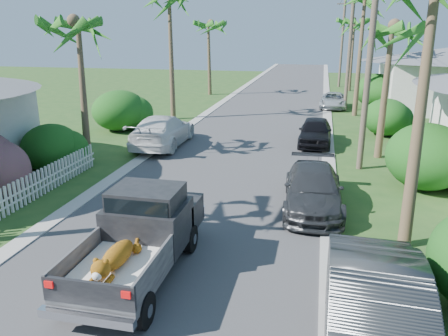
% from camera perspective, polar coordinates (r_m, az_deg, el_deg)
% --- Properties ---
extents(road, '(8.00, 100.00, 0.02)m').
position_cam_1_polar(road, '(31.81, 5.52, 6.98)').
color(road, '#38383A').
rests_on(road, ground).
extents(curb_left, '(0.60, 100.00, 0.06)m').
position_cam_1_polar(curb_left, '(32.60, -2.06, 7.34)').
color(curb_left, '#A5A39E').
rests_on(curb_left, ground).
extents(curb_right, '(0.60, 100.00, 0.06)m').
position_cam_1_polar(curb_right, '(31.59, 13.33, 6.56)').
color(curb_right, '#A5A39E').
rests_on(curb_right, ground).
extents(pickup_truck, '(1.98, 5.12, 2.06)m').
position_cam_1_polar(pickup_truck, '(11.15, -10.43, -8.08)').
color(pickup_truck, black).
rests_on(pickup_truck, ground).
extents(parked_car_rn, '(1.88, 5.15, 1.69)m').
position_cam_1_polar(parked_car_rn, '(8.73, 19.30, -17.95)').
color(parked_car_rn, '#2B2E30').
rests_on(parked_car_rn, ground).
extents(parked_car_rm, '(2.11, 4.76, 1.36)m').
position_cam_1_polar(parked_car_rm, '(14.97, 11.57, -2.75)').
color(parked_car_rm, '#2C2E31').
rests_on(parked_car_rm, ground).
extents(parked_car_rf, '(1.73, 4.13, 1.40)m').
position_cam_1_polar(parked_car_rf, '(23.51, 11.84, 4.66)').
color(parked_car_rf, black).
rests_on(parked_car_rf, ground).
extents(parked_car_rd, '(2.21, 4.33, 1.17)m').
position_cam_1_polar(parked_car_rd, '(35.36, 14.11, 8.54)').
color(parked_car_rd, silver).
rests_on(parked_car_rd, ground).
extents(parked_car_lf, '(2.37, 5.58, 1.60)m').
position_cam_1_polar(parked_car_lf, '(22.92, -8.01, 4.81)').
color(parked_car_lf, silver).
rests_on(parked_car_lf, ground).
extents(palm_l_b, '(4.40, 4.40, 7.40)m').
position_cam_1_polar(palm_l_b, '(20.92, -18.74, 17.66)').
color(palm_l_b, brown).
rests_on(palm_l_b, ground).
extents(palm_l_d, '(4.40, 4.40, 7.70)m').
position_cam_1_polar(palm_l_d, '(41.36, -2.00, 18.41)').
color(palm_l_d, brown).
rests_on(palm_l_d, ground).
extents(palm_r_b, '(4.40, 4.40, 7.20)m').
position_cam_1_polar(palm_r_b, '(21.26, 21.12, 16.88)').
color(palm_r_b, brown).
rests_on(palm_r_b, ground).
extents(palm_r_d, '(4.40, 4.40, 8.00)m').
position_cam_1_polar(palm_r_d, '(46.16, 16.70, 18.00)').
color(palm_r_d, brown).
rests_on(palm_r_d, ground).
extents(shrub_l_c, '(2.40, 2.64, 2.00)m').
position_cam_1_polar(shrub_l_c, '(20.12, -21.66, 2.53)').
color(shrub_l_c, '#1A4814').
rests_on(shrub_l_c, ground).
extents(shrub_l_d, '(3.20, 3.52, 2.40)m').
position_cam_1_polar(shrub_l_d, '(27.16, -13.49, 7.33)').
color(shrub_l_d, '#1A4814').
rests_on(shrub_l_d, ground).
extents(shrub_r_b, '(3.00, 3.30, 2.50)m').
position_cam_1_polar(shrub_r_b, '(18.11, 24.95, 1.38)').
color(shrub_r_b, '#1A4814').
rests_on(shrub_r_b, ground).
extents(shrub_r_c, '(2.60, 2.86, 2.10)m').
position_cam_1_polar(shrub_r_c, '(26.75, 20.43, 6.24)').
color(shrub_r_c, '#1A4814').
rests_on(shrub_r_c, ground).
extents(shrub_r_d, '(3.20, 3.52, 2.60)m').
position_cam_1_polar(shrub_r_d, '(36.59, 19.30, 9.51)').
color(shrub_r_d, '#1A4814').
rests_on(shrub_r_d, ground).
extents(picket_fence, '(0.10, 11.00, 1.00)m').
position_cam_1_polar(picket_fence, '(16.01, -26.07, -3.58)').
color(picket_fence, white).
rests_on(picket_fence, ground).
extents(house_right_far, '(9.00, 8.00, 4.60)m').
position_cam_1_polar(house_right_far, '(37.41, 27.15, 10.01)').
color(house_right_far, silver).
rests_on(house_right_far, ground).
extents(utility_pole_b, '(1.60, 0.26, 9.00)m').
position_cam_1_polar(utility_pole_b, '(19.19, 18.47, 13.14)').
color(utility_pole_b, brown).
rests_on(utility_pole_b, ground).
extents(utility_pole_c, '(1.60, 0.26, 9.00)m').
position_cam_1_polar(utility_pole_c, '(34.13, 16.11, 14.87)').
color(utility_pole_c, brown).
rests_on(utility_pole_c, ground).
extents(utility_pole_d, '(1.60, 0.26, 9.00)m').
position_cam_1_polar(utility_pole_d, '(49.11, 15.17, 15.55)').
color(utility_pole_d, brown).
rests_on(utility_pole_d, ground).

